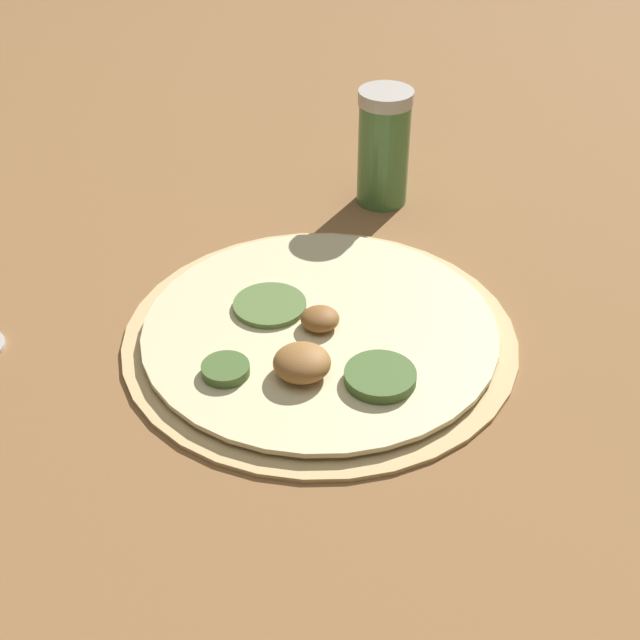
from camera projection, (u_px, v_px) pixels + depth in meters
name	position (u px, v px, depth m)	size (l,w,h in m)	color
ground_plane	(320.00, 338.00, 0.66)	(3.00, 3.00, 0.00)	olive
pizza	(319.00, 334.00, 0.66)	(0.29, 0.29, 0.03)	#D6B77A
spice_jar	(384.00, 147.00, 0.80)	(0.05, 0.05, 0.11)	#4C7F42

